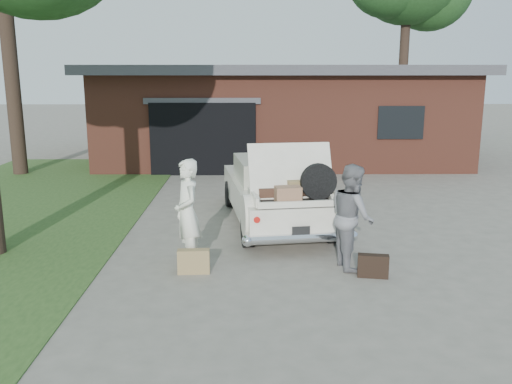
{
  "coord_description": "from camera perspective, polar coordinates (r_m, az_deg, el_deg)",
  "views": [
    {
      "loc": [
        -0.14,
        -8.41,
        3.11
      ],
      "look_at": [
        0.0,
        0.6,
        1.1
      ],
      "focal_mm": 38.0,
      "sensor_mm": 36.0,
      "label": 1
    }
  ],
  "objects": [
    {
      "name": "ground",
      "position": [
        8.96,
        0.06,
        -7.72
      ],
      "size": [
        90.0,
        90.0,
        0.0
      ],
      "primitive_type": "plane",
      "color": "gray",
      "rests_on": "ground"
    },
    {
      "name": "sedan",
      "position": [
        11.24,
        2.12,
        0.11
      ],
      "size": [
        2.4,
        4.85,
        1.84
      ],
      "rotation": [
        0.0,
        0.0,
        0.14
      ],
      "color": "white",
      "rests_on": "ground"
    },
    {
      "name": "grass_strip",
      "position": [
        12.98,
        -25.27,
        -2.47
      ],
      "size": [
        6.0,
        16.0,
        0.02
      ],
      "primitive_type": "cube",
      "color": "#2D4C1E",
      "rests_on": "ground"
    },
    {
      "name": "woman_right",
      "position": [
        8.81,
        10.08,
        -2.51
      ],
      "size": [
        0.76,
        0.91,
        1.69
      ],
      "primitive_type": "imported",
      "rotation": [
        0.0,
        0.0,
        1.73
      ],
      "color": "slate",
      "rests_on": "ground"
    },
    {
      "name": "suitcase_right",
      "position": [
        8.6,
        12.22,
        -7.62
      ],
      "size": [
        0.49,
        0.23,
        0.36
      ],
      "primitive_type": "cube",
      "rotation": [
        0.0,
        0.0,
        -0.18
      ],
      "color": "black",
      "rests_on": "ground"
    },
    {
      "name": "woman_left",
      "position": [
        8.82,
        -7.24,
        -2.19
      ],
      "size": [
        0.63,
        0.75,
        1.75
      ],
      "primitive_type": "imported",
      "rotation": [
        0.0,
        0.0,
        -1.17
      ],
      "color": "white",
      "rests_on": "ground"
    },
    {
      "name": "suitcase_left",
      "position": [
        8.62,
        -6.58,
        -7.27
      ],
      "size": [
        0.51,
        0.18,
        0.39
      ],
      "primitive_type": "cube",
      "rotation": [
        0.0,
        0.0,
        0.04
      ],
      "color": "#9F8351",
      "rests_on": "ground"
    },
    {
      "name": "house",
      "position": [
        19.96,
        2.37,
        8.43
      ],
      "size": [
        12.8,
        7.8,
        3.3
      ],
      "color": "brown",
      "rests_on": "ground"
    }
  ]
}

